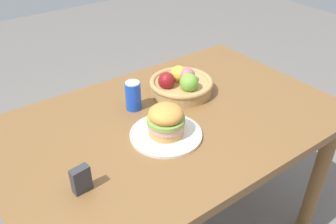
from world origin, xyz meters
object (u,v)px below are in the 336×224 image
at_px(plate, 166,134).
at_px(sandwich, 166,120).
at_px(soda_can, 133,96).
at_px(fruit_basket, 181,84).
at_px(napkin_holder, 81,179).

xyz_separation_m(plate, sandwich, (0.00, -0.00, 0.07)).
distance_m(soda_can, fruit_basket, 0.25).
relative_size(sandwich, fruit_basket, 0.50).
bearing_deg(napkin_holder, soda_can, 32.47).
distance_m(plate, napkin_holder, 0.39).
bearing_deg(fruit_basket, soda_can, 177.19).
xyz_separation_m(plate, fruit_basket, (0.25, 0.22, 0.04)).
bearing_deg(napkin_holder, plate, 4.22).
bearing_deg(napkin_holder, fruit_basket, 18.70).
bearing_deg(napkin_holder, sandwich, 4.22).
relative_size(plate, fruit_basket, 0.96).
bearing_deg(fruit_basket, sandwich, -137.75).
xyz_separation_m(plate, soda_can, (0.00, 0.24, 0.06)).
relative_size(soda_can, napkin_holder, 1.40).
height_order(plate, napkin_holder, napkin_holder).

